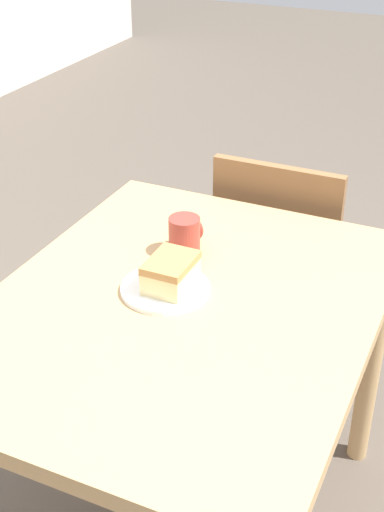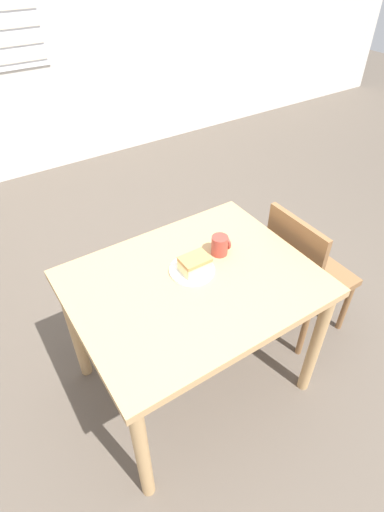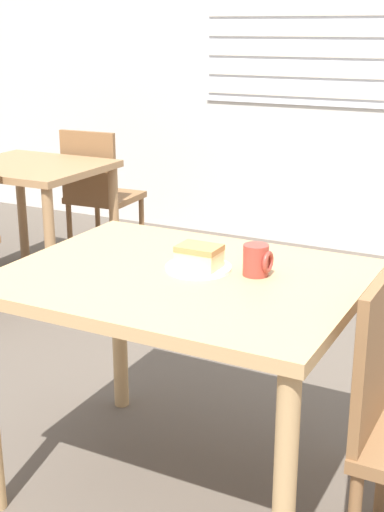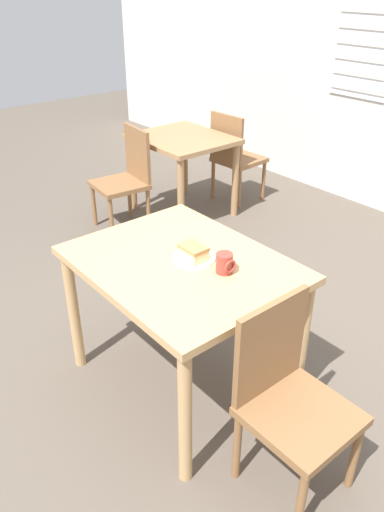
% 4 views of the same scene
% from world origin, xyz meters
% --- Properties ---
extents(ground_plane, '(14.00, 14.00, 0.00)m').
position_xyz_m(ground_plane, '(0.00, 0.00, 0.00)').
color(ground_plane, brown).
extents(dining_table_near, '(1.08, 0.85, 0.77)m').
position_xyz_m(dining_table_near, '(-0.02, 0.10, 0.67)').
color(dining_table_near, tan).
rests_on(dining_table_near, ground_plane).
extents(dining_table_far, '(0.83, 0.73, 0.73)m').
position_xyz_m(dining_table_far, '(-1.79, 1.52, 0.60)').
color(dining_table_far, '#9E754C').
rests_on(dining_table_far, ground_plane).
extents(chair_near_window, '(0.42, 0.42, 0.87)m').
position_xyz_m(chair_near_window, '(0.72, 0.08, 0.47)').
color(chair_near_window, brown).
rests_on(chair_near_window, ground_plane).
extents(chair_far_corner, '(0.46, 0.46, 0.87)m').
position_xyz_m(chair_far_corner, '(-1.87, 0.96, 0.47)').
color(chair_far_corner, brown).
rests_on(chair_far_corner, ground_plane).
extents(chair_far_opposite, '(0.44, 0.44, 0.87)m').
position_xyz_m(chair_far_opposite, '(-1.70, 2.08, 0.47)').
color(chair_far_opposite, brown).
rests_on(chair_far_opposite, ground_plane).
extents(plate, '(0.21, 0.21, 0.01)m').
position_xyz_m(plate, '(0.01, 0.16, 0.78)').
color(plate, white).
rests_on(plate, dining_table_near).
extents(cake_slice, '(0.13, 0.10, 0.07)m').
position_xyz_m(cake_slice, '(0.02, 0.15, 0.82)').
color(cake_slice, beige).
rests_on(cake_slice, plate).
extents(coffee_mug, '(0.09, 0.08, 0.10)m').
position_xyz_m(coffee_mug, '(0.19, 0.19, 0.82)').
color(coffee_mug, '#9E382D').
rests_on(coffee_mug, dining_table_near).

